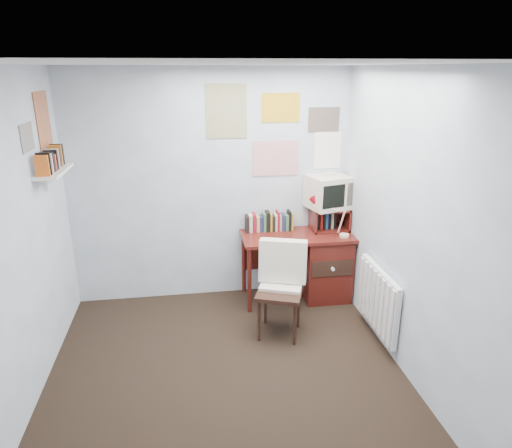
{
  "coord_description": "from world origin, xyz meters",
  "views": [
    {
      "loc": [
        -0.26,
        -3.03,
        2.48
      ],
      "look_at": [
        0.36,
        0.92,
        1.1
      ],
      "focal_mm": 32.0,
      "sensor_mm": 36.0,
      "label": 1
    }
  ],
  "objects_px": {
    "desk": "(320,263)",
    "tv_riser": "(329,219)",
    "desk_lamp": "(345,220)",
    "wall_shelf": "(54,171)",
    "crt_tv": "(328,191)",
    "desk_chair": "(280,293)",
    "radiator": "(378,299)"
  },
  "relations": [
    {
      "from": "desk",
      "to": "radiator",
      "type": "distance_m",
      "value": 0.97
    },
    {
      "from": "tv_riser",
      "to": "crt_tv",
      "type": "distance_m",
      "value": 0.32
    },
    {
      "from": "desk",
      "to": "desk_lamp",
      "type": "xyz_separation_m",
      "value": [
        0.21,
        -0.14,
        0.54
      ]
    },
    {
      "from": "wall_shelf",
      "to": "desk",
      "type": "bearing_deg",
      "value": 8.4
    },
    {
      "from": "tv_riser",
      "to": "crt_tv",
      "type": "xyz_separation_m",
      "value": [
        -0.03,
        0.02,
        0.32
      ]
    },
    {
      "from": "desk_chair",
      "to": "tv_riser",
      "type": "height_order",
      "value": "tv_riser"
    },
    {
      "from": "crt_tv",
      "to": "desk_lamp",
      "type": "bearing_deg",
      "value": -82.18
    },
    {
      "from": "desk_chair",
      "to": "desk_lamp",
      "type": "distance_m",
      "value": 1.11
    },
    {
      "from": "tv_riser",
      "to": "crt_tv",
      "type": "height_order",
      "value": "crt_tv"
    },
    {
      "from": "desk",
      "to": "tv_riser",
      "type": "xyz_separation_m",
      "value": [
        0.12,
        0.11,
        0.48
      ]
    },
    {
      "from": "radiator",
      "to": "wall_shelf",
      "type": "height_order",
      "value": "wall_shelf"
    },
    {
      "from": "desk_chair",
      "to": "tv_riser",
      "type": "xyz_separation_m",
      "value": [
        0.72,
        0.82,
        0.44
      ]
    },
    {
      "from": "desk_chair",
      "to": "wall_shelf",
      "type": "relative_size",
      "value": 1.44
    },
    {
      "from": "desk",
      "to": "desk_lamp",
      "type": "distance_m",
      "value": 0.6
    },
    {
      "from": "tv_riser",
      "to": "radiator",
      "type": "xyz_separation_m",
      "value": [
        0.17,
        -1.04,
        -0.47
      ]
    },
    {
      "from": "wall_shelf",
      "to": "desk_lamp",
      "type": "bearing_deg",
      "value": 4.88
    },
    {
      "from": "desk_chair",
      "to": "radiator",
      "type": "relative_size",
      "value": 1.12
    },
    {
      "from": "crt_tv",
      "to": "wall_shelf",
      "type": "relative_size",
      "value": 0.66
    },
    {
      "from": "desk_lamp",
      "to": "wall_shelf",
      "type": "bearing_deg",
      "value": -155.84
    },
    {
      "from": "desk",
      "to": "crt_tv",
      "type": "height_order",
      "value": "crt_tv"
    },
    {
      "from": "desk",
      "to": "desk_chair",
      "type": "distance_m",
      "value": 0.93
    },
    {
      "from": "crt_tv",
      "to": "desk",
      "type": "bearing_deg",
      "value": -140.95
    },
    {
      "from": "desk_lamp",
      "to": "wall_shelf",
      "type": "relative_size",
      "value": 0.61
    },
    {
      "from": "desk_lamp",
      "to": "wall_shelf",
      "type": "height_order",
      "value": "wall_shelf"
    },
    {
      "from": "desk",
      "to": "desk_chair",
      "type": "relative_size",
      "value": 1.34
    },
    {
      "from": "desk_chair",
      "to": "wall_shelf",
      "type": "distance_m",
      "value": 2.31
    },
    {
      "from": "desk_chair",
      "to": "wall_shelf",
      "type": "height_order",
      "value": "wall_shelf"
    },
    {
      "from": "crt_tv",
      "to": "wall_shelf",
      "type": "height_order",
      "value": "wall_shelf"
    },
    {
      "from": "desk",
      "to": "tv_riser",
      "type": "relative_size",
      "value": 3.0
    },
    {
      "from": "wall_shelf",
      "to": "crt_tv",
      "type": "bearing_deg",
      "value": 10.83
    },
    {
      "from": "desk",
      "to": "crt_tv",
      "type": "distance_m",
      "value": 0.82
    },
    {
      "from": "radiator",
      "to": "desk_lamp",
      "type": "bearing_deg",
      "value": 95.7
    }
  ]
}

